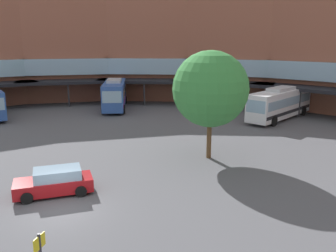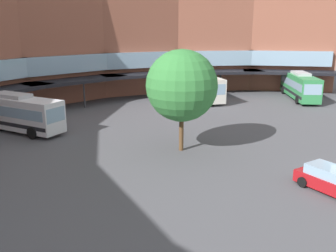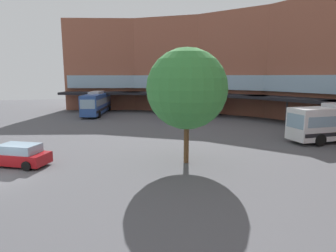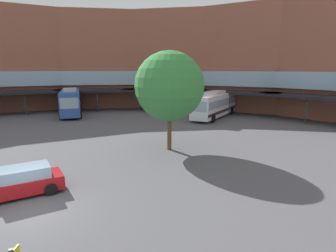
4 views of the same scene
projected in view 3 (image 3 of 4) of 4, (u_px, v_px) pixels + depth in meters
The scene contains 5 objects.
station_building at pixel (336, 58), 24.18m from camera, with size 83.48×39.36×16.16m.
bus_1 at pixel (189, 104), 42.78m from camera, with size 9.11×8.97×3.90m.
bus_3 at pixel (97, 103), 46.24m from camera, with size 11.94×5.65×3.73m.
parked_car at pixel (18, 155), 19.85m from camera, with size 3.77×4.71×1.53m.
plaza_tree at pixel (187, 89), 19.77m from camera, with size 5.65×5.65×8.13m.
Camera 3 is at (19.24, 5.11, 6.18)m, focal length 30.50 mm.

